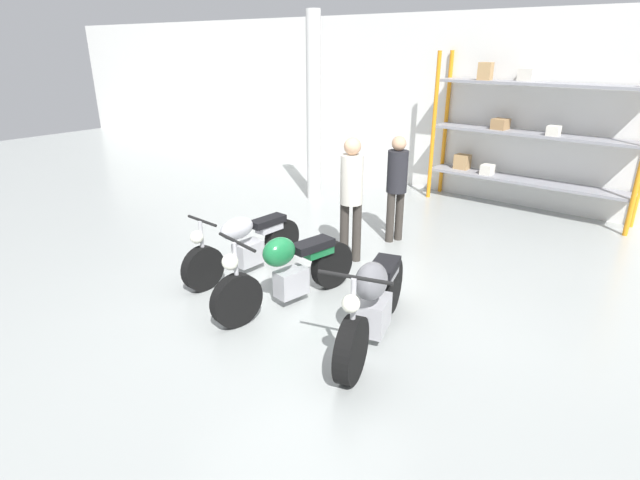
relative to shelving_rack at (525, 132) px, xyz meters
The scene contains 9 objects.
ground_plane 5.69m from the shelving_rack, 98.53° to the right, with size 30.00×30.00×0.00m, color #9EA3A0.
back_wall 0.95m from the shelving_rack, 156.08° to the left, with size 30.00×0.08×3.60m.
shelving_rack is the anchor object (origin of this frame).
support_pillar 3.98m from the shelving_rack, 152.40° to the right, with size 0.28×0.28×3.60m.
motorcycle_silver 5.69m from the shelving_rack, 110.71° to the right, with size 0.56×2.03×0.95m.
motorcycle_green 5.73m from the shelving_rack, 98.98° to the right, with size 0.69×2.08×1.02m.
motorcycle_grey 5.71m from the shelving_rack, 86.28° to the right, with size 0.91×2.06×1.07m.
person_browsing 4.15m from the shelving_rack, 105.02° to the right, with size 0.44×0.44×1.81m.
person_near_rack 3.09m from the shelving_rack, 108.70° to the right, with size 0.42×0.42×1.69m.
Camera 1 is at (3.63, -4.15, 2.99)m, focal length 28.00 mm.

